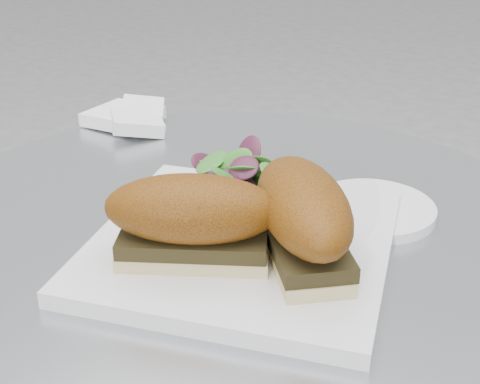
% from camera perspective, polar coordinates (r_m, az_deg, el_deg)
% --- Properties ---
extents(plate, '(0.33, 0.33, 0.02)m').
position_cam_1_polar(plate, '(0.63, 0.20, -4.48)').
color(plate, white).
rests_on(plate, table).
extents(sandwich_left, '(0.17, 0.13, 0.08)m').
position_cam_1_polar(sandwich_left, '(0.57, -4.08, -2.23)').
color(sandwich_left, tan).
rests_on(sandwich_left, plate).
extents(sandwich_right, '(0.16, 0.18, 0.08)m').
position_cam_1_polar(sandwich_right, '(0.58, 5.37, -1.88)').
color(sandwich_right, tan).
rests_on(sandwich_right, plate).
extents(salad, '(0.10, 0.10, 0.05)m').
position_cam_1_polar(salad, '(0.70, 0.49, 1.67)').
color(salad, '#3C8A2D').
rests_on(salad, plate).
extents(napkin, '(0.15, 0.15, 0.02)m').
position_cam_1_polar(napkin, '(0.95, -9.37, 5.93)').
color(napkin, white).
rests_on(napkin, table).
extents(saucer, '(0.13, 0.13, 0.01)m').
position_cam_1_polar(saucer, '(0.71, 11.25, -1.47)').
color(saucer, white).
rests_on(saucer, table).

